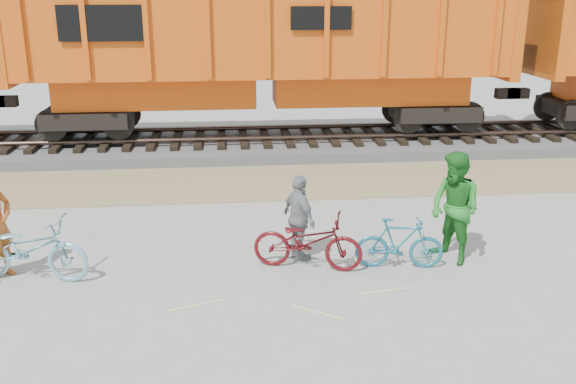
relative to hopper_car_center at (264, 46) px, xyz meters
name	(u,v)px	position (x,y,z in m)	size (l,w,h in m)	color
ground	(260,280)	(-0.65, -9.00, -3.01)	(120.00, 120.00, 0.00)	#9E9E99
gravel_strip	(248,183)	(-0.65, -3.50, -3.00)	(120.00, 3.00, 0.02)	#94855B
ballast_bed	(243,144)	(-0.65, 0.00, -2.86)	(120.00, 4.00, 0.30)	slate
track	(243,133)	(-0.65, 0.00, -2.53)	(120.00, 2.60, 0.24)	black
hopper_car_center	(264,46)	(0.00, 0.00, 0.00)	(14.00, 3.13, 4.65)	black
bicycle_blue	(28,249)	(-4.41, -8.59, -2.47)	(0.72, 2.05, 1.08)	#7DB7CC
bicycle_teal	(399,243)	(1.76, -8.74, -2.56)	(0.42, 1.50, 0.90)	#1C6980
bicycle_maroon	(308,241)	(0.20, -8.60, -2.51)	(0.65, 1.88, 0.99)	#550E12
person_man	(455,208)	(2.76, -8.54, -2.02)	(0.95, 0.74, 1.96)	#217323
person_woman	(299,218)	(0.10, -8.20, -2.23)	(0.90, 0.38, 1.54)	gray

